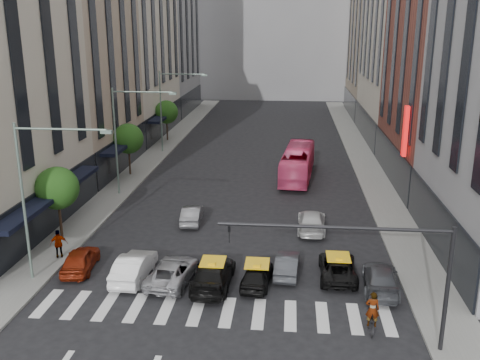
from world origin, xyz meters
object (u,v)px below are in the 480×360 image
(bus, at_px, (298,163))
(car_red, at_px, (80,259))
(streetlamp_mid, at_px, (126,127))
(streetlamp_near, at_px, (38,182))
(streetlamp_far, at_px, (169,101))
(taxi_left, at_px, (213,274))
(pedestrian_far, at_px, (59,244))
(car_white_front, at_px, (134,267))
(motorcycle, at_px, (371,322))
(taxi_center, at_px, (257,274))

(bus, bearing_deg, car_red, 63.77)
(streetlamp_mid, relative_size, car_red, 2.23)
(streetlamp_near, height_order, streetlamp_mid, same)
(streetlamp_far, xyz_separation_m, taxi_left, (9.51, -31.73, -5.17))
(streetlamp_far, relative_size, bus, 0.84)
(bus, xyz_separation_m, pedestrian_far, (-14.89, -19.87, -0.44))
(streetlamp_near, height_order, car_white_front, streetlamp_near)
(car_white_front, bearing_deg, motorcycle, 163.35)
(streetlamp_mid, height_order, motorcycle, streetlamp_mid)
(streetlamp_near, distance_m, bus, 27.22)
(streetlamp_mid, distance_m, taxi_center, 20.17)
(car_red, xyz_separation_m, taxi_center, (10.61, -0.89, -0.04))
(motorcycle, bearing_deg, streetlamp_far, -60.06)
(taxi_left, bearing_deg, pedestrian_far, -12.65)
(motorcycle, height_order, pedestrian_far, pedestrian_far)
(streetlamp_mid, relative_size, bus, 0.84)
(taxi_left, bearing_deg, car_red, -7.08)
(car_red, xyz_separation_m, bus, (13.03, 21.17, 0.81))
(streetlamp_near, bearing_deg, car_red, 48.65)
(car_red, height_order, pedestrian_far, pedestrian_far)
(car_red, xyz_separation_m, pedestrian_far, (-1.86, 1.30, 0.37))
(streetlamp_mid, distance_m, pedestrian_far, 14.05)
(streetlamp_near, relative_size, streetlamp_far, 1.00)
(pedestrian_far, bearing_deg, streetlamp_far, -114.17)
(car_white_front, distance_m, bus, 23.94)
(streetlamp_near, distance_m, streetlamp_far, 32.00)
(streetlamp_far, relative_size, pedestrian_far, 4.96)
(taxi_center, relative_size, motorcycle, 2.12)
(taxi_left, distance_m, bus, 22.95)
(streetlamp_far, distance_m, car_white_front, 32.06)
(car_white_front, distance_m, motorcycle, 13.54)
(streetlamp_mid, xyz_separation_m, car_white_front, (4.84, -15.26, -5.16))
(pedestrian_far, bearing_deg, taxi_left, 142.62)
(streetlamp_far, height_order, car_red, streetlamp_far)
(streetlamp_near, height_order, car_red, streetlamp_near)
(streetlamp_near, bearing_deg, taxi_center, 2.99)
(streetlamp_mid, bearing_deg, bus, 24.99)
(taxi_left, bearing_deg, bus, -100.62)
(car_white_front, height_order, bus, bus)
(pedestrian_far, bearing_deg, car_white_front, 135.64)
(streetlamp_mid, relative_size, pedestrian_far, 4.96)
(streetlamp_far, bearing_deg, car_red, -87.49)
(taxi_center, bearing_deg, streetlamp_near, 8.63)
(streetlamp_near, distance_m, motorcycle, 18.85)
(taxi_center, distance_m, pedestrian_far, 12.67)
(car_white_front, distance_m, pedestrian_far, 5.77)
(taxi_left, height_order, pedestrian_far, pedestrian_far)
(taxi_center, height_order, bus, bus)
(taxi_left, distance_m, pedestrian_far, 10.36)
(streetlamp_near, bearing_deg, pedestrian_far, 100.53)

